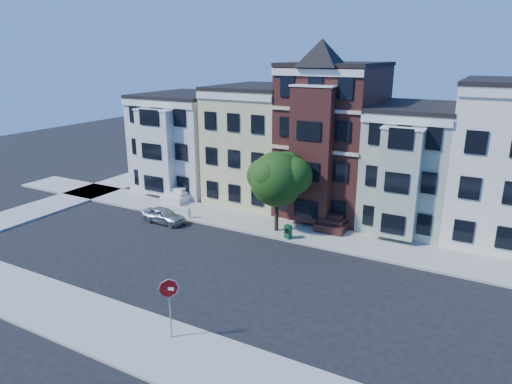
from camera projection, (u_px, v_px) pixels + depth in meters
The scene contains 13 objects.
ground at pixel (248, 277), 27.58m from camera, with size 120.00×120.00×0.00m, color black.
far_sidewalk at pixel (300, 232), 34.27m from camera, with size 60.00×4.00×0.15m, color #9E9B93.
near_sidewalk at pixel (161, 348), 20.85m from camera, with size 60.00×4.00×0.15m, color #9E9B93.
cross_sidewalk at pixel (17, 216), 37.67m from camera, with size 4.00×60.00×0.15m, color #9E9B93.
house_white at pixel (189, 142), 45.33m from camera, with size 8.00×9.00×9.00m, color silver.
house_yellow at pixel (260, 145), 41.51m from camera, with size 7.00×9.00×10.00m, color #D3CA89.
house_brown at pixel (333, 141), 38.00m from camera, with size 7.00×9.00×12.00m, color #371713.
house_green at pixel (412, 167), 35.45m from camera, with size 6.00×9.00×9.00m, color #9AAA92.
street_tree at pixel (277, 183), 33.39m from camera, with size 6.41×6.41×7.45m, color #234A14, non-canonical shape.
parked_car at pixel (164, 215), 36.24m from camera, with size 1.49×3.70×1.26m, color #ABB0B5.
newspaper_box at pixel (288, 232), 32.83m from camera, with size 0.45×0.40×1.01m, color #13522B.
fire_hydrant at pixel (189, 214), 36.95m from camera, with size 0.24×0.24×0.69m, color beige.
stop_sign at pixel (170, 305), 21.01m from camera, with size 0.94×0.13×3.42m, color #A1080A, non-canonical shape.
Camera 1 is at (12.39, -21.58, 12.97)m, focal length 32.00 mm.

